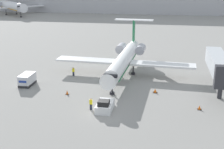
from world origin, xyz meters
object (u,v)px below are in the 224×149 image
Objects in this scene: luggage_cart at (27,80)px; worker_by_wing at (73,71)px; jet_bridge at (219,65)px; airplane_main at (124,59)px; airplane_parked_far_left at (11,6)px; pushback_tug at (105,106)px; traffic_cone_mid at (199,108)px; traffic_cone_left at (67,92)px; traffic_cone_right at (155,91)px; worker_near_tug at (91,104)px.

luggage_cart is 8.97m from worker_by_wing.
jet_bridge is (25.51, -3.86, 3.55)m from worker_by_wing.
airplane_main is 104.50m from airplane_parked_far_left.
traffic_cone_mid is at bearing 10.58° from pushback_tug.
airplane_parked_far_left is at bearing 118.11° from luggage_cart.
luggage_cart is at bearing -136.01° from worker_by_wing.
traffic_cone_mid is at bearing -28.14° from worker_by_wing.
luggage_cart is at bearing -61.89° from airplane_parked_far_left.
worker_by_wing reaches higher than traffic_cone_left.
luggage_cart is 0.25× the size of jet_bridge.
airplane_parked_far_left is at bearing 123.00° from worker_by_wing.
airplane_main is 37.64× the size of traffic_cone_right.
pushback_tug is 118.04m from airplane_parked_far_left.
pushback_tug is at bearing -91.83° from airplane_main.
worker_by_wing is at bearing -164.13° from airplane_main.
worker_by_wing is (6.45, 6.23, -0.09)m from luggage_cart.
traffic_cone_right is (13.88, 3.18, -0.02)m from traffic_cone_left.
airplane_main is 9.96m from worker_by_wing.
jet_bridge reaches higher than traffic_cone_mid.
airplane_main is at bearing 131.34° from traffic_cone_mid.
traffic_cone_left is (-5.15, 5.14, -0.59)m from worker_near_tug.
pushback_tug is 1.99m from worker_near_tug.
worker_by_wing is at bearing -57.00° from airplane_parked_far_left.
airplane_parked_far_left is (-56.82, 94.21, 3.91)m from traffic_cone_left.
traffic_cone_mid is 0.03× the size of airplane_parked_far_left.
worker_by_wing is 2.69× the size of traffic_cone_mid.
traffic_cone_right is 1.09× the size of traffic_cone_mid.
traffic_cone_right is 0.03× the size of airplane_parked_far_left.
traffic_cone_left reaches higher than traffic_cone_mid.
worker_by_wing is 101.27m from airplane_parked_far_left.
jet_bridge is (23.82, 5.46, 4.12)m from traffic_cone_left.
traffic_cone_mid is at bearing -11.05° from luggage_cart.
luggage_cart is at bearing -150.64° from airplane_main.
luggage_cart is 5.59× the size of traffic_cone_mid.
jet_bridge is (31.96, 2.37, 3.46)m from luggage_cart.
airplane_main is at bearing 57.44° from traffic_cone_left.
pushback_tug reaches higher than traffic_cone_mid.
airplane_main is 15.34× the size of worker_by_wing.
traffic_cone_mid is at bearing -6.92° from traffic_cone_left.
jet_bridge is at bearing 66.50° from traffic_cone_mid.
traffic_cone_left is at bearing 173.08° from traffic_cone_mid.
airplane_parked_far_left is at bearing 128.10° from airplane_main.
worker_near_tug is at bearing -44.94° from traffic_cone_left.
airplane_parked_far_left reaches higher than traffic_cone_right.
jet_bridge is at bearing 31.93° from pushback_tug.
worker_by_wing reaches higher than traffic_cone_mid.
jet_bridge is at bearing 29.59° from worker_near_tug.
traffic_cone_mid is (13.26, 2.48, -0.35)m from pushback_tug.
airplane_main is at bearing -51.90° from airplane_parked_far_left.
airplane_parked_far_left is 119.91m from jet_bridge.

